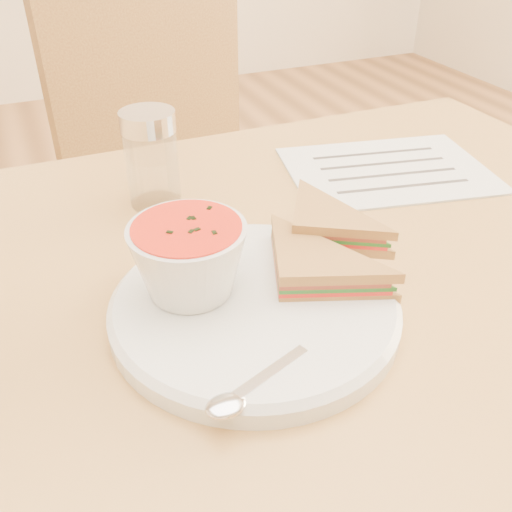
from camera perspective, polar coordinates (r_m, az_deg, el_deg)
name	(u,v)px	position (r m, az deg, el deg)	size (l,w,h in m)	color
dining_table	(275,478)	(0.87, 1.92, -21.34)	(1.00, 0.70, 0.75)	olive
chair_far	(212,228)	(1.17, -4.46, 2.76)	(0.43, 0.43, 0.96)	brown
plate	(255,308)	(0.52, -0.14, -5.22)	(0.26, 0.26, 0.02)	silver
soup_bowl	(189,263)	(0.50, -6.69, -0.67)	(0.10, 0.10, 0.07)	silver
sandwich_half_a	(279,293)	(0.50, 2.32, -3.70)	(0.11, 0.11, 0.03)	#BC7D42
sandwich_half_b	(291,239)	(0.55, 3.57, 1.70)	(0.10, 0.10, 0.03)	#BC7D42
spoon	(271,373)	(0.44, 1.52, -11.59)	(0.16, 0.03, 0.01)	silver
paper_menu	(388,170)	(0.80, 13.02, 8.37)	(0.27, 0.20, 0.00)	silver
condiment_shaker	(152,159)	(0.69, -10.39, 9.51)	(0.06, 0.06, 0.12)	silver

